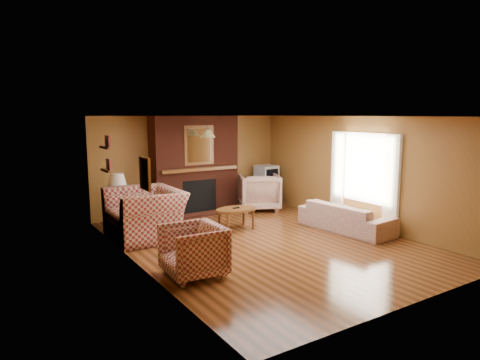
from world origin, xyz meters
TOP-DOWN VIEW (x-y plane):
  - floor at (0.00, 0.00)m, footprint 6.50×6.50m
  - ceiling at (0.00, 0.00)m, footprint 6.50×6.50m
  - wall_back at (0.00, 3.25)m, footprint 6.50×0.00m
  - wall_front at (0.00, -3.25)m, footprint 6.50×0.00m
  - wall_left at (-2.50, 0.00)m, footprint 0.00×6.50m
  - wall_right at (2.50, 0.00)m, footprint 0.00×6.50m
  - fireplace at (0.00, 2.98)m, footprint 2.20×0.82m
  - window_right at (2.45, -0.20)m, footprint 0.10×1.85m
  - bookshelf at (-2.44, 1.90)m, footprint 0.09×0.55m
  - botanical_print at (-2.47, -0.30)m, footprint 0.05×0.40m
  - pendant_light at (0.00, 2.30)m, footprint 0.36×0.36m
  - plaid_loveseat at (-1.85, 1.51)m, footprint 1.32×1.51m
  - plaid_armchair at (-1.95, -0.84)m, footprint 0.92×0.90m
  - floral_sofa at (1.90, -0.26)m, footprint 0.99×2.11m
  - floral_armchair at (1.52, 2.38)m, footprint 1.33×1.34m
  - coffee_table at (-0.00, 1.05)m, footprint 0.93×0.58m
  - side_table at (-2.10, 2.45)m, footprint 0.40×0.40m
  - table_lamp at (-2.10, 2.45)m, footprint 0.40×0.40m
  - tv_stand at (2.05, 2.80)m, footprint 0.58×0.54m
  - crt_tv at (2.05, 2.79)m, footprint 0.55×0.55m

SIDE VIEW (x-z plane):
  - floor at x=0.00m, z-range 0.00..0.00m
  - side_table at x=-2.10m, z-range 0.00..0.53m
  - floral_sofa at x=1.90m, z-range 0.00..0.60m
  - tv_stand at x=2.05m, z-range 0.00..0.60m
  - plaid_armchair at x=-1.95m, z-range 0.00..0.80m
  - coffee_table at x=0.00m, z-range 0.17..0.65m
  - floral_armchair at x=1.52m, z-range 0.00..0.92m
  - plaid_loveseat at x=-1.85m, z-range 0.00..0.97m
  - crt_tv at x=2.05m, z-range 0.60..1.07m
  - table_lamp at x=-2.10m, z-range 0.57..1.24m
  - window_right at x=2.45m, z-range 0.13..2.13m
  - fireplace at x=0.00m, z-range -0.02..2.38m
  - wall_back at x=0.00m, z-range -2.05..4.45m
  - wall_front at x=0.00m, z-range -2.05..4.45m
  - wall_left at x=-2.50m, z-range -2.05..4.45m
  - wall_right at x=2.50m, z-range -2.05..4.45m
  - botanical_print at x=-2.47m, z-range 1.30..1.80m
  - bookshelf at x=-2.44m, z-range 1.31..2.02m
  - pendant_light at x=0.00m, z-range 1.76..2.24m
  - ceiling at x=0.00m, z-range 2.40..2.40m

